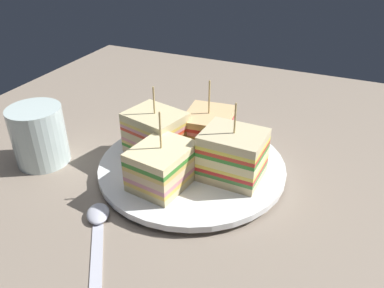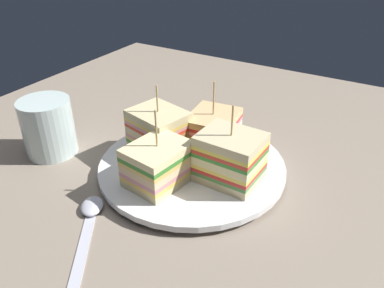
{
  "view_description": "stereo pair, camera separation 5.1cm",
  "coord_description": "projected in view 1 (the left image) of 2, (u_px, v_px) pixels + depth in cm",
  "views": [
    {
      "loc": [
        39.93,
        17.68,
        30.61
      ],
      "look_at": [
        0.0,
        0.0,
        4.52
      ],
      "focal_mm": 35.89,
      "sensor_mm": 36.0,
      "label": 1
    },
    {
      "loc": [
        37.61,
        22.2,
        30.61
      ],
      "look_at": [
        0.0,
        0.0,
        4.52
      ],
      "focal_mm": 35.89,
      "sensor_mm": 36.0,
      "label": 2
    }
  ],
  "objects": [
    {
      "name": "sandwich_wedge_2",
      "position": [
        232.0,
        155.0,
        0.48
      ],
      "size": [
        6.56,
        7.89,
        10.34
      ],
      "rotation": [
        0.0,
        0.0,
        10.96
      ],
      "color": "beige",
      "rests_on": "plate"
    },
    {
      "name": "spoon",
      "position": [
        98.0,
        225.0,
        0.44
      ],
      "size": [
        13.19,
        9.8,
        1.0
      ],
      "rotation": [
        0.0,
        0.0,
        3.74
      ],
      "color": "silver",
      "rests_on": "ground_plane"
    },
    {
      "name": "sandwich_wedge_1",
      "position": [
        162.0,
        166.0,
        0.47
      ],
      "size": [
        8.47,
        7.19,
        10.01
      ],
      "rotation": [
        0.0,
        0.0,
        9.28
      ],
      "color": "beige",
      "rests_on": "plate"
    },
    {
      "name": "sandwich_wedge_0",
      "position": [
        156.0,
        133.0,
        0.53
      ],
      "size": [
        7.76,
        8.89,
        9.87
      ],
      "rotation": [
        0.0,
        0.0,
        7.61
      ],
      "color": "beige",
      "rests_on": "plate"
    },
    {
      "name": "ground_plane",
      "position": [
        192.0,
        177.0,
        0.54
      ],
      "size": [
        92.56,
        90.84,
        1.8
      ],
      "primitive_type": "cube",
      "color": "gray"
    },
    {
      "name": "plate",
      "position": [
        192.0,
        166.0,
        0.53
      ],
      "size": [
        25.38,
        25.38,
        1.52
      ],
      "color": "white",
      "rests_on": "ground_plane"
    },
    {
      "name": "drinking_glass",
      "position": [
        40.0,
        139.0,
        0.54
      ],
      "size": [
        7.37,
        7.37,
        8.38
      ],
      "color": "silver",
      "rests_on": "ground_plane"
    },
    {
      "name": "chip_pile",
      "position": [
        202.0,
        152.0,
        0.52
      ],
      "size": [
        8.0,
        7.11,
        2.73
      ],
      "color": "tan",
      "rests_on": "plate"
    },
    {
      "name": "sandwich_wedge_3",
      "position": [
        210.0,
        129.0,
        0.56
      ],
      "size": [
        8.31,
        7.24,
        9.82
      ],
      "rotation": [
        0.0,
        0.0,
        12.68
      ],
      "color": "#DAB98B",
      "rests_on": "plate"
    }
  ]
}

